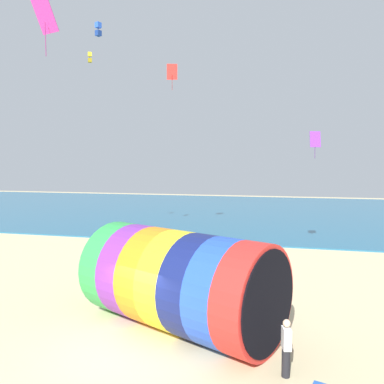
{
  "coord_description": "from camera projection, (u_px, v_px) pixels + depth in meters",
  "views": [
    {
      "loc": [
        4.88,
        -10.62,
        6.06
      ],
      "look_at": [
        1.32,
        4.23,
        4.89
      ],
      "focal_mm": 35.0,
      "sensor_mm": 36.0,
      "label": 1
    }
  ],
  "objects": [
    {
      "name": "sea",
      "position": [
        241.0,
        211.0,
        47.49
      ],
      "size": [
        120.0,
        40.0,
        0.1
      ],
      "primitive_type": "cube",
      "color": "#236084",
      "rests_on": "ground"
    },
    {
      "name": "kite_red_diamond",
      "position": [
        172.0,
        72.0,
        28.39
      ],
      "size": [
        0.81,
        0.39,
        1.95
      ],
      "color": "red"
    },
    {
      "name": "kite_yellow_box",
      "position": [
        90.0,
        57.0,
        27.94
      ],
      "size": [
        0.38,
        0.38,
        0.79
      ],
      "color": "yellow"
    },
    {
      "name": "kite_purple_diamond",
      "position": [
        315.0,
        140.0,
        23.34
      ],
      "size": [
        0.71,
        0.39,
        1.69
      ],
      "color": "purple"
    },
    {
      "name": "kite_magenta_diamond",
      "position": [
        45.0,
        16.0,
        16.34
      ],
      "size": [
        1.15,
        0.92,
        2.41
      ],
      "color": "#D1339E"
    },
    {
      "name": "ground_plane",
      "position": [
        121.0,
        354.0,
        11.9
      ],
      "size": [
        120.0,
        120.0,
        0.0
      ],
      "primitive_type": "plane",
      "color": "#CCBA8C"
    },
    {
      "name": "kite_blue_box",
      "position": [
        98.0,
        29.0,
        24.67
      ],
      "size": [
        0.42,
        0.42,
        0.92
      ],
      "color": "blue"
    },
    {
      "name": "giant_inflatable_tube",
      "position": [
        180.0,
        280.0,
        13.6
      ],
      "size": [
        8.02,
        6.28,
        3.61
      ],
      "color": "green",
      "rests_on": "ground"
    },
    {
      "name": "kite_handler",
      "position": [
        286.0,
        348.0,
        10.57
      ],
      "size": [
        0.3,
        0.4,
        1.68
      ],
      "color": "black",
      "rests_on": "ground"
    }
  ]
}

